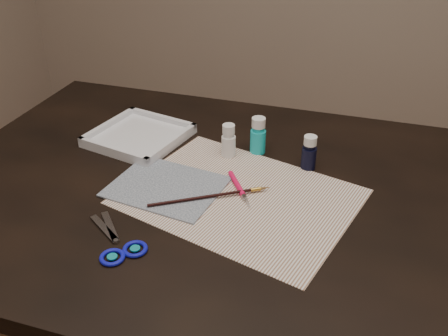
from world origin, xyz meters
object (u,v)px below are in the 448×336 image
(canvas, at_px, (166,187))
(paint_bottle_cyan, at_px, (258,135))
(scissors, at_px, (110,237))
(paint_bottle_white, at_px, (229,141))
(paper, at_px, (240,197))
(paint_bottle_navy, at_px, (309,152))
(palette_tray, at_px, (139,135))

(canvas, bearing_deg, paint_bottle_cyan, 54.96)
(paint_bottle_cyan, relative_size, scissors, 0.51)
(paint_bottle_white, bearing_deg, paper, -65.29)
(paint_bottle_navy, bearing_deg, paint_bottle_cyan, 163.72)
(paint_bottle_white, xyz_separation_m, paint_bottle_navy, (0.19, 0.00, -0.00))
(paper, relative_size, paint_bottle_white, 5.61)
(paint_bottle_white, xyz_separation_m, paint_bottle_cyan, (0.06, 0.04, 0.00))
(canvas, height_order, paint_bottle_cyan, paint_bottle_cyan)
(paper, xyz_separation_m, paint_bottle_cyan, (-0.01, 0.20, 0.04))
(paint_bottle_white, xyz_separation_m, palette_tray, (-0.24, 0.01, -0.03))
(canvas, bearing_deg, scissors, -99.70)
(canvas, distance_m, scissors, 0.19)
(canvas, bearing_deg, paint_bottle_navy, 32.18)
(paint_bottle_navy, distance_m, palette_tray, 0.43)
(paint_bottle_white, bearing_deg, paint_bottle_cyan, 32.06)
(canvas, height_order, scissors, scissors)
(paint_bottle_cyan, relative_size, paint_bottle_navy, 1.11)
(paper, xyz_separation_m, canvas, (-0.16, -0.01, 0.00))
(paint_bottle_cyan, bearing_deg, paper, -86.71)
(canvas, relative_size, paint_bottle_white, 2.82)
(paper, relative_size, paint_bottle_navy, 5.62)
(paint_bottle_white, relative_size, paint_bottle_cyan, 0.90)
(paint_bottle_cyan, distance_m, palette_tray, 0.31)
(paint_bottle_navy, xyz_separation_m, scissors, (-0.31, -0.37, -0.04))
(scissors, bearing_deg, paint_bottle_navy, -95.79)
(paint_bottle_navy, relative_size, scissors, 0.46)
(palette_tray, bearing_deg, paper, -28.43)
(paint_bottle_navy, bearing_deg, paper, -126.25)
(paper, height_order, paint_bottle_cyan, paint_bottle_cyan)
(paint_bottle_white, xyz_separation_m, scissors, (-0.12, -0.37, -0.04))
(scissors, bearing_deg, paint_bottle_cyan, -79.73)
(paint_bottle_cyan, distance_m, paint_bottle_navy, 0.13)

